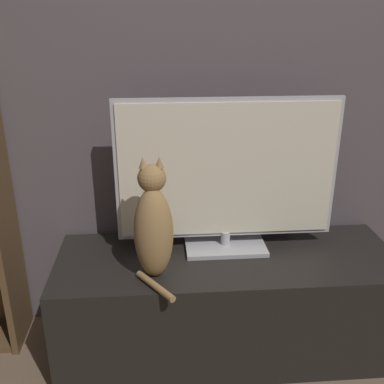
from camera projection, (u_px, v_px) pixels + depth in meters
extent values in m
cube|color=#564C51|center=(222.00, 68.00, 2.05)|extent=(4.80, 0.05, 2.60)
cube|color=black|center=(226.00, 302.00, 2.14)|extent=(1.56, 0.55, 0.50)
cube|color=#B7B7BC|center=(225.00, 245.00, 2.12)|extent=(0.37, 0.22, 0.02)
cylinder|color=#B7B7BC|center=(225.00, 238.00, 2.11)|extent=(0.04, 0.04, 0.06)
cube|color=#B7B7BC|center=(227.00, 170.00, 1.99)|extent=(0.99, 0.02, 0.64)
cube|color=silver|center=(228.00, 171.00, 1.98)|extent=(0.96, 0.01, 0.61)
ellipsoid|color=#997547|center=(154.00, 233.00, 1.83)|extent=(0.16, 0.15, 0.40)
ellipsoid|color=silver|center=(154.00, 232.00, 1.88)|extent=(0.09, 0.05, 0.22)
sphere|color=#997547|center=(152.00, 178.00, 1.77)|extent=(0.12, 0.12, 0.11)
cone|color=#997547|center=(143.00, 163.00, 1.74)|extent=(0.04, 0.04, 0.04)
cone|color=#997547|center=(159.00, 162.00, 1.75)|extent=(0.04, 0.04, 0.04)
cylinder|color=#997547|center=(155.00, 286.00, 1.80)|extent=(0.16, 0.21, 0.03)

